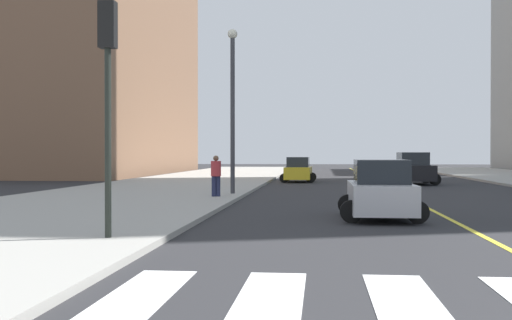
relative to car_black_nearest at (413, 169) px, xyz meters
name	(u,v)px	position (x,y,z in m)	size (l,w,h in m)	color
sidewalk_kerb_west	(108,201)	(-14.25, -16.70, -0.87)	(10.00, 120.00, 0.15)	#9E9B93
lane_divider_paint	(376,182)	(-2.05, 3.30, -0.94)	(0.16, 80.00, 0.01)	yellow
low_rise_brick_west	(84,60)	(-28.55, 18.09, 10.00)	(16.00, 32.00, 21.89)	brown
car_black_nearest	(413,169)	(0.00, 0.00, 0.00)	(2.92, 4.58, 2.02)	black
car_silver_second	(380,191)	(-4.09, -21.83, -0.12)	(2.48, 3.97, 1.77)	#B7B7BC
car_yellow_third	(298,170)	(-7.37, 2.18, -0.15)	(2.44, 3.85, 1.70)	gold
traffic_light_far_corner	(108,73)	(-10.42, -27.77, 2.75)	(0.36, 0.41, 5.07)	black
pedestrian_walking_west	(216,174)	(-10.25, -14.70, 0.15)	(0.43, 0.43, 1.72)	#232847
street_lamp	(233,97)	(-9.82, -12.69, 3.58)	(0.44, 0.44, 7.41)	#38383D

